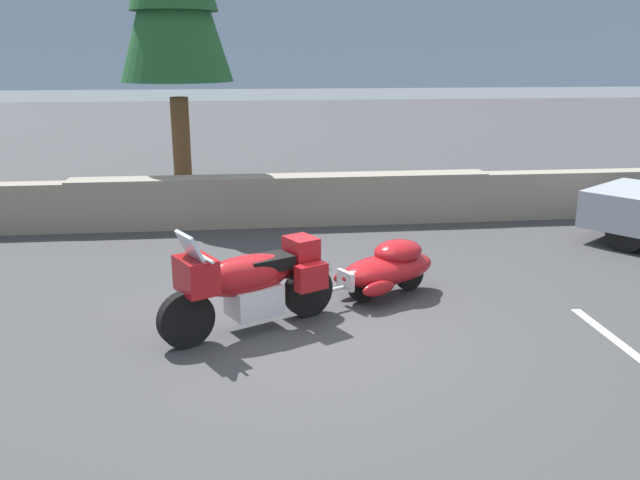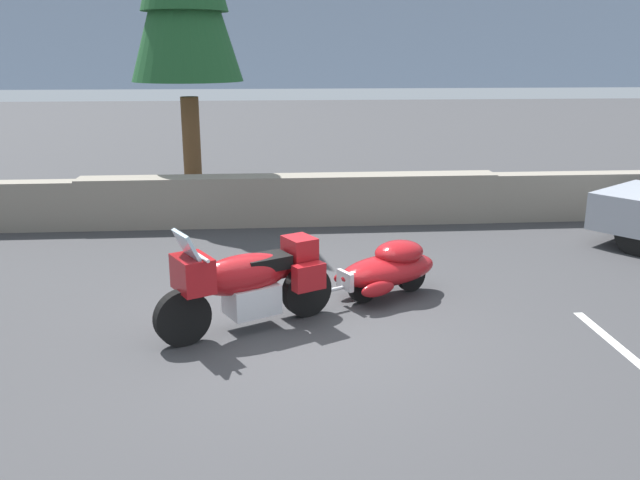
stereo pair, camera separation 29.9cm
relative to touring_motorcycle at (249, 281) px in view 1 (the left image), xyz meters
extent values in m
plane|color=#38383A|center=(0.70, -0.12, -0.62)|extent=(80.00, 80.00, 0.00)
cube|color=gray|center=(0.70, 5.12, -0.14)|extent=(8.00, 0.57, 0.96)
cube|color=#8C9EB7|center=(0.70, 95.08, 7.38)|extent=(240.00, 80.00, 16.00)
cylinder|color=black|center=(-0.72, -0.38, -0.29)|extent=(0.65, 0.43, 0.66)
cylinder|color=black|center=(0.74, 0.39, -0.29)|extent=(0.65, 0.43, 0.66)
cube|color=silver|center=(0.05, 0.03, -0.24)|extent=(0.74, 0.67, 0.36)
ellipsoid|color=maroon|center=(-0.04, -0.02, 0.09)|extent=(1.27, 0.95, 0.48)
cube|color=maroon|center=(-0.59, -0.31, 0.21)|extent=(0.56, 0.63, 0.40)
cube|color=#9EB7C6|center=(-0.64, -0.33, 0.54)|extent=(0.37, 0.48, 0.34)
cube|color=black|center=(0.23, 0.12, 0.19)|extent=(0.66, 0.58, 0.16)
cube|color=maroon|center=(0.65, 0.34, 0.29)|extent=(0.47, 0.50, 0.28)
cube|color=maroon|center=(0.74, 0.05, 0.01)|extent=(0.43, 0.33, 0.32)
cube|color=maroon|center=(0.46, 0.58, 0.01)|extent=(0.43, 0.33, 0.32)
cylinder|color=silver|center=(-0.55, -0.29, 0.44)|extent=(0.36, 0.64, 0.04)
cylinder|color=silver|center=(-0.68, -0.36, -0.04)|extent=(0.26, 0.18, 0.54)
cylinder|color=black|center=(1.52, 0.80, -0.40)|extent=(0.44, 0.29, 0.44)
cylinder|color=black|center=(2.25, 1.18, -0.40)|extent=(0.44, 0.29, 0.44)
ellipsoid|color=maroon|center=(1.88, 0.99, -0.24)|extent=(1.64, 1.30, 0.40)
ellipsoid|color=maroon|center=(2.04, 1.07, -0.02)|extent=(0.90, 0.83, 0.32)
cube|color=silver|center=(1.26, 0.66, -0.26)|extent=(0.20, 0.31, 0.24)
ellipsoid|color=maroon|center=(1.67, 0.51, -0.34)|extent=(0.53, 0.37, 0.20)
ellipsoid|color=maroon|center=(1.37, 1.08, -0.34)|extent=(0.53, 0.37, 0.20)
cylinder|color=silver|center=(0.91, 0.48, -0.35)|extent=(0.64, 0.37, 0.05)
cylinder|color=black|center=(6.33, 2.61, -0.28)|extent=(0.58, 0.68, 0.68)
cylinder|color=brown|center=(-1.29, 6.60, 0.56)|extent=(0.37, 0.37, 2.35)
camera|label=1|loc=(-0.03, -7.51, 2.61)|focal=37.50mm
camera|label=2|loc=(0.27, -7.54, 2.61)|focal=37.50mm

